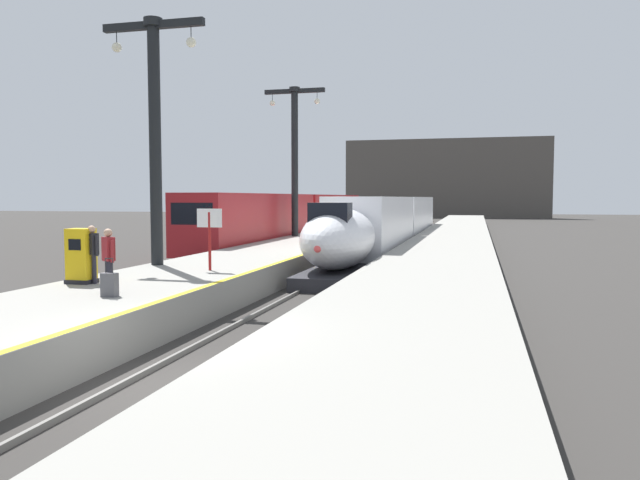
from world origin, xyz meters
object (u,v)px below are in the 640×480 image
station_column_far (295,147)px  passenger_near_edge (109,255)px  station_column_mid (155,118)px  rolling_suitcase (110,285)px  regional_train_adjacent (296,216)px  ticket_machine_yellow (81,258)px  highspeed_train_main (389,222)px  departure_info_board (209,227)px  passenger_mid_platform (92,250)px

station_column_far → passenger_near_edge: 24.83m
station_column_mid → rolling_suitcase: station_column_mid is taller
regional_train_adjacent → ticket_machine_yellow: regional_train_adjacent is taller
station_column_far → ticket_machine_yellow: (0.35, -22.83, -5.00)m
highspeed_train_main → rolling_suitcase: highspeed_train_main is taller
highspeed_train_main → departure_info_board: 21.19m
highspeed_train_main → passenger_mid_platform: (-5.19, -24.79, 0.12)m
station_column_mid → passenger_mid_platform: size_ratio=5.32×
passenger_mid_platform → passenger_near_edge: bearing=-44.2°
regional_train_adjacent → station_column_far: bearing=-74.1°
highspeed_train_main → ticket_machine_yellow: (-5.55, -24.81, -0.13)m
highspeed_train_main → rolling_suitcase: 27.00m
station_column_far → departure_info_board: bearing=-82.1°
station_column_mid → ticket_machine_yellow: 6.87m
passenger_near_edge → rolling_suitcase: passenger_near_edge is taller
rolling_suitcase → ticket_machine_yellow: (-2.22, 1.98, 0.44)m
regional_train_adjacent → station_column_mid: bearing=-85.1°
passenger_near_edge → ticket_machine_yellow: bearing=142.2°
passenger_near_edge → rolling_suitcase: size_ratio=1.72×
rolling_suitcase → passenger_near_edge: bearing=124.1°
regional_train_adjacent → departure_info_board: 27.09m
highspeed_train_main → station_column_far: (-5.90, -1.97, 4.86)m
passenger_near_edge → ticket_machine_yellow: 2.36m
station_column_far → passenger_near_edge: size_ratio=5.67×
ticket_machine_yellow → departure_info_board: (2.29, 3.88, 0.77)m
station_column_far → passenger_mid_platform: bearing=-88.2°
station_column_mid → ticket_machine_yellow: bearing=-86.0°
passenger_mid_platform → station_column_mid: bearing=98.1°
ticket_machine_yellow → rolling_suitcase: bearing=-41.7°
departure_info_board → passenger_mid_platform: bearing=-116.5°
passenger_mid_platform → ticket_machine_yellow: 0.44m
highspeed_train_main → passenger_mid_platform: 25.33m
station_column_mid → passenger_near_edge: (2.21, -6.45, -4.43)m
passenger_mid_platform → departure_info_board: bearing=63.5°
passenger_mid_platform → station_column_far: bearing=91.8°
highspeed_train_main → passenger_mid_platform: highspeed_train_main is taller
regional_train_adjacent → passenger_near_edge: (4.41, -31.97, -0.09)m
departure_info_board → passenger_near_edge: bearing=-94.6°
station_column_far → station_column_mid: bearing=-90.0°
regional_train_adjacent → passenger_mid_platform: size_ratio=21.66×
passenger_near_edge → passenger_mid_platform: 2.09m
station_column_far → rolling_suitcase: bearing=-84.1°
departure_info_board → regional_train_adjacent: bearing=100.3°
regional_train_adjacent → departure_info_board: regional_train_adjacent is taller
station_column_mid → passenger_near_edge: station_column_mid is taller
regional_train_adjacent → highspeed_train_main: bearing=-35.3°
rolling_suitcase → station_column_mid: bearing=110.2°
passenger_mid_platform → rolling_suitcase: passenger_mid_platform is taller
station_column_far → passenger_near_edge: station_column_far is taller
station_column_mid → passenger_near_edge: 8.13m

